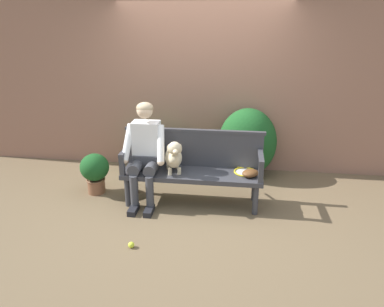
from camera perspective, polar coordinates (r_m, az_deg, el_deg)
The scene contains 14 objects.
ground_plane at distance 4.80m, azimuth 0.00°, elevation -7.75°, with size 40.00×40.00×0.00m, color brown.
brick_garden_fence at distance 5.64m, azimuth 1.84°, elevation 11.64°, with size 8.00×0.30×2.78m, color #936651.
hedge_bush_far_left at distance 5.63m, azimuth -5.05°, elevation 0.43°, with size 1.09×0.68×0.67m, color #337538.
hedge_bush_far_right at distance 5.48m, azimuth 8.73°, elevation 1.75°, with size 0.87×0.75×1.04m, color #194C1E.
garden_bench at distance 4.62m, azimuth 0.00°, elevation -3.56°, with size 1.78×0.49×0.44m.
bench_backrest at distance 4.70m, azimuth 0.34°, elevation 0.98°, with size 1.82×0.06×0.50m.
bench_armrest_left_end at distance 4.62m, azimuth -10.62°, elevation -0.47°, with size 0.06×0.49×0.28m.
bench_armrest_right_end at distance 4.42m, azimuth 10.83°, elevation -1.51°, with size 0.06×0.49×0.28m.
person_seated at distance 4.60m, azimuth -7.39°, elevation 0.57°, with size 0.56×0.64×1.31m.
dog_on_bench at distance 4.49m, azimuth -2.90°, elevation -0.42°, with size 0.30×0.45×0.45m.
tennis_racket at distance 4.64m, azimuth 8.21°, elevation -2.76°, with size 0.44×0.55×0.03m.
baseball_glove at distance 4.51m, azimuth 9.20°, elevation -3.09°, with size 0.22×0.17×0.09m, color brown.
tennis_ball at distance 4.00m, azimuth -9.57°, elevation -14.05°, with size 0.07×0.07×0.07m, color #CCDB33.
potted_plant at distance 5.09m, azimuth -15.09°, elevation -2.60°, with size 0.39×0.39×0.57m.
Camera 1 is at (0.54, -4.17, 2.31)m, focal length 33.77 mm.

